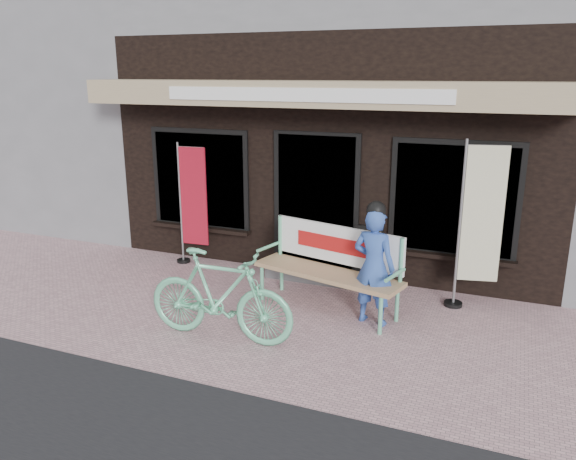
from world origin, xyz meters
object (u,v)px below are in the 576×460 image
at_px(nobori_cream, 478,224).
at_px(nobori_red, 192,203).
at_px(person, 374,264).
at_px(menu_stand, 368,253).
at_px(bench, 331,261).
at_px(bicycle, 220,296).

bearing_deg(nobori_cream, nobori_red, 165.27).
bearing_deg(person, nobori_cream, 52.01).
bearing_deg(nobori_red, menu_stand, 1.34).
bearing_deg(nobori_red, bench, -22.43).
height_order(bench, nobori_cream, nobori_cream).
distance_m(bicycle, nobori_red, 2.86).
xyz_separation_m(person, menu_stand, (-0.41, 1.40, -0.33)).
height_order(person, bicycle, person).
relative_size(person, nobori_red, 0.79).
xyz_separation_m(bench, bicycle, (-0.91, -1.36, -0.10)).
xyz_separation_m(person, nobori_red, (-3.26, 1.12, 0.25)).
height_order(bench, nobori_red, nobori_red).
height_order(nobori_red, menu_stand, nobori_red).
xyz_separation_m(bicycle, menu_stand, (1.13, 2.51, -0.10)).
relative_size(bench, nobori_cream, 0.94).
distance_m(person, bicycle, 1.91).
bearing_deg(nobori_red, bicycle, -56.56).
height_order(bench, bicycle, bench).
bearing_deg(bench, nobori_cream, 36.49).
height_order(bench, menu_stand, bench).
relative_size(nobori_red, menu_stand, 2.29).
bearing_deg(nobori_cream, person, -151.64).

